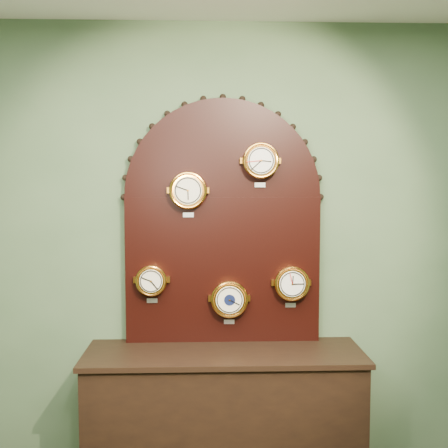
{
  "coord_description": "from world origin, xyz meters",
  "views": [
    {
      "loc": [
        -0.12,
        -0.97,
        1.84
      ],
      "look_at": [
        0.0,
        2.25,
        1.58
      ],
      "focal_mm": 44.64,
      "sensor_mm": 36.0,
      "label": 1
    }
  ],
  "objects_px": {
    "shop_counter": "(224,422)",
    "display_board": "(223,214)",
    "roman_clock": "(188,190)",
    "barometer": "(229,299)",
    "arabic_clock": "(261,161)",
    "hygrometer": "(151,280)",
    "tide_clock": "(292,283)"
  },
  "relations": [
    {
      "from": "tide_clock",
      "to": "barometer",
      "type": "bearing_deg",
      "value": -179.93
    },
    {
      "from": "shop_counter",
      "to": "roman_clock",
      "type": "distance_m",
      "value": 1.4
    },
    {
      "from": "display_board",
      "to": "hygrometer",
      "type": "height_order",
      "value": "display_board"
    },
    {
      "from": "roman_clock",
      "to": "barometer",
      "type": "distance_m",
      "value": 0.71
    },
    {
      "from": "display_board",
      "to": "shop_counter",
      "type": "bearing_deg",
      "value": -90.0
    },
    {
      "from": "arabic_clock",
      "to": "barometer",
      "type": "distance_m",
      "value": 0.86
    },
    {
      "from": "roman_clock",
      "to": "barometer",
      "type": "bearing_deg",
      "value": -0.04
    },
    {
      "from": "shop_counter",
      "to": "display_board",
      "type": "relative_size",
      "value": 1.05
    },
    {
      "from": "shop_counter",
      "to": "barometer",
      "type": "relative_size",
      "value": 5.74
    },
    {
      "from": "shop_counter",
      "to": "display_board",
      "type": "distance_m",
      "value": 1.25
    },
    {
      "from": "display_board",
      "to": "barometer",
      "type": "height_order",
      "value": "display_board"
    },
    {
      "from": "shop_counter",
      "to": "roman_clock",
      "type": "relative_size",
      "value": 5.79
    },
    {
      "from": "display_board",
      "to": "hygrometer",
      "type": "xyz_separation_m",
      "value": [
        -0.44,
        -0.07,
        -0.4
      ]
    },
    {
      "from": "barometer",
      "to": "tide_clock",
      "type": "distance_m",
      "value": 0.39
    },
    {
      "from": "roman_clock",
      "to": "arabic_clock",
      "type": "distance_m",
      "value": 0.47
    },
    {
      "from": "shop_counter",
      "to": "barometer",
      "type": "height_order",
      "value": "barometer"
    },
    {
      "from": "hygrometer",
      "to": "shop_counter",
      "type": "bearing_deg",
      "value": -19.48
    },
    {
      "from": "roman_clock",
      "to": "hygrometer",
      "type": "distance_m",
      "value": 0.59
    },
    {
      "from": "roman_clock",
      "to": "hygrometer",
      "type": "relative_size",
      "value": 1.14
    },
    {
      "from": "shop_counter",
      "to": "display_board",
      "type": "bearing_deg",
      "value": 90.0
    },
    {
      "from": "shop_counter",
      "to": "tide_clock",
      "type": "relative_size",
      "value": 6.01
    },
    {
      "from": "hygrometer",
      "to": "barometer",
      "type": "height_order",
      "value": "hygrometer"
    },
    {
      "from": "shop_counter",
      "to": "tide_clock",
      "type": "distance_m",
      "value": 0.92
    },
    {
      "from": "roman_clock",
      "to": "barometer",
      "type": "xyz_separation_m",
      "value": [
        0.25,
        -0.0,
        -0.66
      ]
    },
    {
      "from": "display_board",
      "to": "barometer",
      "type": "relative_size",
      "value": 5.49
    },
    {
      "from": "barometer",
      "to": "arabic_clock",
      "type": "bearing_deg",
      "value": 0.13
    },
    {
      "from": "roman_clock",
      "to": "arabic_clock",
      "type": "xyz_separation_m",
      "value": [
        0.44,
        0.0,
        0.18
      ]
    },
    {
      "from": "barometer",
      "to": "roman_clock",
      "type": "bearing_deg",
      "value": 179.96
    },
    {
      "from": "roman_clock",
      "to": "arabic_clock",
      "type": "height_order",
      "value": "arabic_clock"
    },
    {
      "from": "shop_counter",
      "to": "hygrometer",
      "type": "relative_size",
      "value": 6.62
    },
    {
      "from": "shop_counter",
      "to": "arabic_clock",
      "type": "height_order",
      "value": "arabic_clock"
    },
    {
      "from": "roman_clock",
      "to": "shop_counter",
      "type": "bearing_deg",
      "value": -35.97
    }
  ]
}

